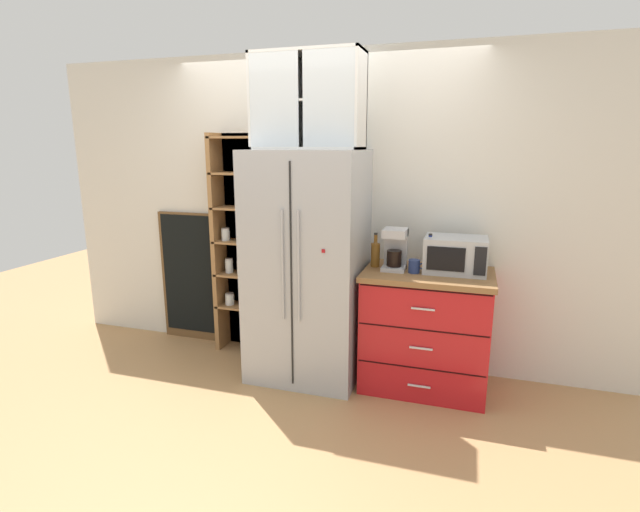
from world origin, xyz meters
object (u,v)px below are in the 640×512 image
(refrigerator, at_px, (308,266))
(bottle_amber, at_px, (375,252))
(mug_navy, at_px, (414,266))
(coffee_maker, at_px, (395,249))
(microwave, at_px, (455,255))
(bottle_cobalt, at_px, (429,255))
(chalkboard_menu, at_px, (191,277))

(refrigerator, relative_size, bottle_amber, 6.83)
(mug_navy, height_order, bottle_amber, bottle_amber)
(coffee_maker, bearing_deg, microwave, 5.54)
(microwave, xyz_separation_m, bottle_amber, (-0.59, -0.01, -0.02))
(microwave, xyz_separation_m, bottle_cobalt, (-0.18, -0.04, -0.01))
(coffee_maker, xyz_separation_m, bottle_cobalt, (0.25, 0.00, -0.03))
(bottle_cobalt, bearing_deg, coffee_maker, -179.52)
(coffee_maker, bearing_deg, chalkboard_menu, 172.00)
(refrigerator, xyz_separation_m, coffee_maker, (0.67, 0.06, 0.17))
(mug_navy, relative_size, chalkboard_menu, 0.10)
(bottle_cobalt, distance_m, bottle_amber, 0.41)
(refrigerator, bearing_deg, bottle_amber, 10.01)
(microwave, bearing_deg, bottle_cobalt, -167.63)
(mug_navy, bearing_deg, refrigerator, 179.40)
(refrigerator, height_order, bottle_amber, refrigerator)
(microwave, relative_size, bottle_amber, 1.69)
(refrigerator, height_order, mug_navy, refrigerator)
(mug_navy, distance_m, chalkboard_menu, 2.16)
(bottle_amber, relative_size, chalkboard_menu, 0.21)
(mug_navy, xyz_separation_m, bottle_cobalt, (0.10, 0.07, 0.08))
(chalkboard_menu, bearing_deg, bottle_cobalt, -7.05)
(bottle_cobalt, relative_size, bottle_amber, 1.08)
(coffee_maker, xyz_separation_m, bottle_amber, (-0.15, 0.03, -0.04))
(refrigerator, bearing_deg, microwave, 5.40)
(mug_navy, distance_m, bottle_amber, 0.33)
(mug_navy, xyz_separation_m, bottle_amber, (-0.31, 0.10, 0.06))
(refrigerator, distance_m, mug_navy, 0.83)
(refrigerator, relative_size, mug_navy, 15.11)
(coffee_maker, height_order, bottle_cobalt, coffee_maker)
(microwave, height_order, coffee_maker, coffee_maker)
(refrigerator, relative_size, coffee_maker, 5.75)
(chalkboard_menu, bearing_deg, bottle_amber, -7.78)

